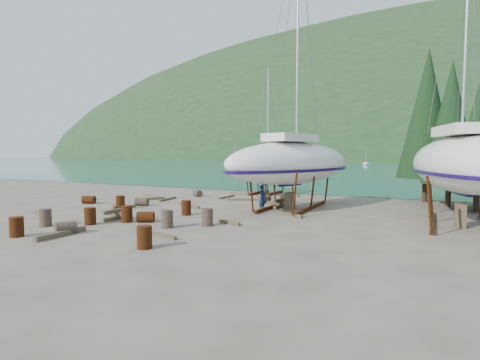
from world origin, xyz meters
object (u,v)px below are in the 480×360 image
at_px(large_sailboat_near, 293,163).
at_px(small_sailboat_shore, 266,174).
at_px(worker, 263,198).
at_px(large_sailboat_far, 462,164).

xyz_separation_m(large_sailboat_near, small_sailboat_shore, (-5.14, 7.37, -1.20)).
bearing_deg(small_sailboat_shore, large_sailboat_near, -69.57).
height_order(large_sailboat_near, small_sailboat_shore, large_sailboat_near).
bearing_deg(large_sailboat_near, small_sailboat_shore, 143.19).
bearing_deg(worker, large_sailboat_near, -27.58).
bearing_deg(worker, large_sailboat_far, -84.79).
relative_size(large_sailboat_near, large_sailboat_far, 0.98).
bearing_deg(worker, small_sailboat_shore, 25.05).
relative_size(small_sailboat_shore, worker, 6.75).
xyz_separation_m(large_sailboat_far, worker, (-10.85, -0.42, -2.32)).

